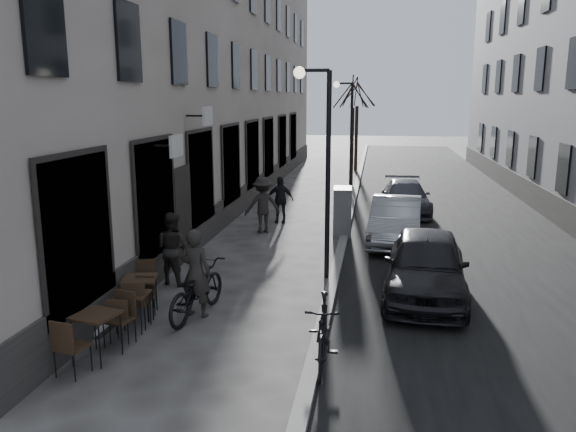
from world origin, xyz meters
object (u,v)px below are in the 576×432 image
(car_mid, at_px, (396,221))
(car_far, at_px, (406,197))
(car_near, at_px, (426,265))
(bistro_set_b, at_px, (133,308))
(bicycle, at_px, (196,290))
(streetlamp_far, at_px, (348,126))
(bistro_set_c, at_px, (140,292))
(pedestrian_mid, at_px, (262,205))
(utility_cabinet, at_px, (342,212))
(moped, at_px, (323,332))
(tree_far, at_px, (357,93))
(pedestrian_far, at_px, (280,200))
(bistro_set_a, at_px, (97,332))
(pedestrian_near, at_px, (172,248))
(streetlamp_near, at_px, (321,150))
(tree_near, at_px, (353,92))
(sign_board, at_px, (96,313))

(car_mid, distance_m, car_far, 4.74)
(car_near, bearing_deg, bistro_set_b, -149.56)
(bicycle, bearing_deg, car_near, -147.39)
(streetlamp_far, xyz_separation_m, bicycle, (-2.23, -14.90, -2.60))
(bistro_set_c, distance_m, car_near, 6.19)
(bistro_set_b, distance_m, pedestrian_mid, 8.28)
(utility_cabinet, xyz_separation_m, moped, (0.25, -9.11, -0.20))
(bistro_set_c, height_order, car_mid, car_mid)
(tree_far, relative_size, bistro_set_b, 3.93)
(streetlamp_far, xyz_separation_m, pedestrian_far, (-2.03, -5.99, -2.33))
(bistro_set_a, xyz_separation_m, utility_cabinet, (3.56, 9.51, 0.28))
(car_near, xyz_separation_m, car_mid, (-0.52, 4.77, -0.05))
(utility_cabinet, xyz_separation_m, pedestrian_mid, (-2.62, 0.01, 0.14))
(pedestrian_far, bearing_deg, car_far, 29.60)
(streetlamp_far, relative_size, pedestrian_far, 3.06)
(bistro_set_a, height_order, pedestrian_near, pedestrian_near)
(moped, bearing_deg, pedestrian_far, 101.14)
(pedestrian_far, bearing_deg, pedestrian_near, -100.40)
(streetlamp_far, distance_m, car_far, 5.00)
(pedestrian_far, height_order, car_mid, pedestrian_far)
(bicycle, xyz_separation_m, pedestrian_far, (0.20, 8.92, 0.27))
(bistro_set_b, relative_size, car_far, 0.34)
(pedestrian_mid, bearing_deg, pedestrian_near, 51.73)
(utility_cabinet, bearing_deg, streetlamp_far, 88.41)
(pedestrian_mid, bearing_deg, moped, 80.34)
(bistro_set_c, bearing_deg, tree_far, 67.28)
(pedestrian_far, bearing_deg, streetlamp_near, -70.48)
(bistro_set_b, distance_m, car_far, 13.49)
(tree_near, height_order, car_far, tree_near)
(utility_cabinet, height_order, pedestrian_mid, pedestrian_mid)
(bistro_set_b, xyz_separation_m, pedestrian_far, (1.19, 9.76, 0.40))
(pedestrian_far, bearing_deg, bistro_set_b, -96.07)
(sign_board, relative_size, utility_cabinet, 0.63)
(pedestrian_near, bearing_deg, utility_cabinet, -106.05)
(sign_board, xyz_separation_m, car_far, (6.31, 12.49, 0.22))
(bistro_set_a, relative_size, sign_board, 1.72)
(streetlamp_far, xyz_separation_m, bistro_set_c, (-3.36, -15.06, -2.67))
(tree_far, height_order, bistro_set_a, tree_far)
(car_near, bearing_deg, bistro_set_c, -155.83)
(streetlamp_near, relative_size, streetlamp_far, 1.00)
(streetlamp_far, xyz_separation_m, tree_near, (0.07, 3.00, 1.50))
(tree_near, bearing_deg, moped, -88.69)
(pedestrian_near, xyz_separation_m, moped, (3.95, -3.64, -0.29))
(sign_board, distance_m, utility_cabinet, 9.43)
(bistro_set_c, relative_size, utility_cabinet, 1.08)
(bistro_set_a, distance_m, bicycle, 2.39)
(car_mid, xyz_separation_m, car_far, (0.52, 4.71, -0.08))
(bicycle, relative_size, car_near, 0.49)
(sign_board, height_order, moped, moped)
(bicycle, height_order, car_mid, car_mid)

